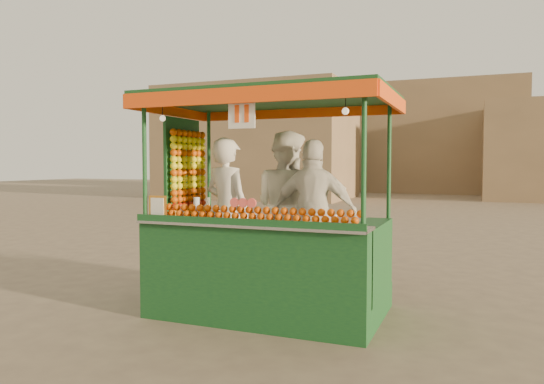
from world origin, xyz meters
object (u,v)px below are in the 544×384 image
at_px(vendor_left, 227,211).
at_px(vendor_right, 314,214).
at_px(juice_cart, 262,243).
at_px(vendor_middle, 287,206).

distance_m(vendor_left, vendor_right, 1.13).
distance_m(juice_cart, vendor_middle, 0.70).
distance_m(juice_cart, vendor_left, 0.65).
height_order(vendor_left, vendor_right, vendor_left).
relative_size(vendor_middle, vendor_right, 1.07).
relative_size(vendor_left, vendor_right, 1.02).
xyz_separation_m(juice_cart, vendor_right, (0.60, 0.23, 0.36)).
distance_m(vendor_left, vendor_middle, 0.79).
bearing_deg(vendor_right, vendor_middle, -38.40).
distance_m(vendor_middle, vendor_right, 0.57).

